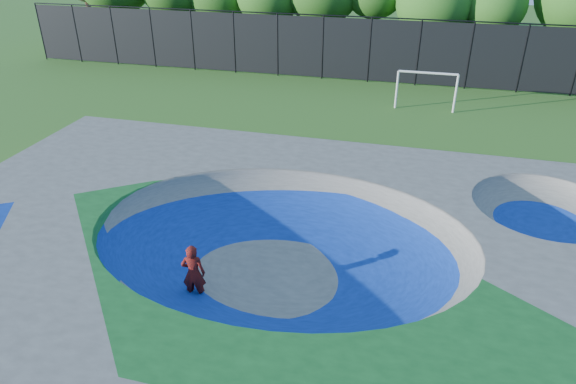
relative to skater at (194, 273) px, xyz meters
name	(u,v)px	position (x,y,z in m)	size (l,w,h in m)	color
ground	(282,273)	(1.97, 1.72, -0.88)	(120.00, 120.00, 0.00)	#30621B
skate_deck	(282,252)	(1.97, 1.72, -0.13)	(22.00, 14.00, 1.50)	gray
skater	(194,273)	(0.00, 0.00, 0.00)	(0.64, 0.42, 1.75)	#B3190E
skateboard	(196,298)	(0.00, 0.00, -0.85)	(0.78, 0.22, 0.05)	black
soccer_goal	(427,84)	(5.64, 17.91, 0.60)	(3.21, 0.12, 2.12)	silver
fence	(370,49)	(1.97, 22.72, 1.22)	(48.09, 0.09, 4.04)	black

